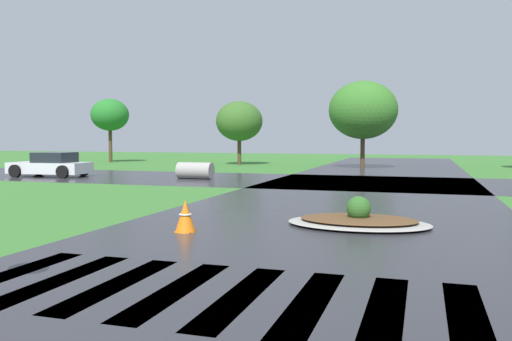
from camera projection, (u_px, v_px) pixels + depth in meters
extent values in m
cube|color=#2B2B30|center=(324.00, 224.00, 12.37)|extent=(9.16, 80.00, 0.01)
cube|color=#2B2B30|center=(371.00, 183.00, 23.43)|extent=(90.00, 8.24, 0.01)
cube|color=white|center=(11.00, 274.00, 7.84)|extent=(0.45, 2.84, 0.01)
cube|color=white|center=(63.00, 279.00, 7.57)|extent=(0.45, 2.84, 0.01)
cube|color=white|center=(117.00, 284.00, 7.30)|extent=(0.45, 2.84, 0.01)
cube|color=white|center=(177.00, 290.00, 7.03)|extent=(0.45, 2.84, 0.01)
cube|color=white|center=(241.00, 296.00, 6.76)|extent=(0.45, 2.84, 0.01)
cube|color=white|center=(310.00, 302.00, 6.49)|extent=(0.45, 2.84, 0.01)
cube|color=white|center=(385.00, 310.00, 6.22)|extent=(0.45, 2.84, 0.01)
cube|color=white|center=(467.00, 317.00, 5.95)|extent=(0.45, 2.84, 0.01)
ellipsoid|color=#9E9B93|center=(358.00, 223.00, 12.11)|extent=(3.26, 2.22, 0.12)
ellipsoid|color=brown|center=(358.00, 219.00, 12.10)|extent=(2.67, 1.82, 0.10)
sphere|color=#2D6023|center=(359.00, 208.00, 12.09)|extent=(0.56, 0.56, 0.56)
cube|color=silver|center=(50.00, 168.00, 27.05)|extent=(4.07, 1.98, 0.56)
cube|color=#1E232B|center=(55.00, 157.00, 26.94)|extent=(1.89, 1.64, 0.51)
cylinder|color=black|center=(15.00, 171.00, 26.51)|extent=(0.65, 0.26, 0.64)
cylinder|color=black|center=(38.00, 169.00, 28.26)|extent=(0.65, 0.26, 0.64)
cylinder|color=black|center=(63.00, 172.00, 25.85)|extent=(0.65, 0.26, 0.64)
cylinder|color=black|center=(83.00, 170.00, 27.61)|extent=(0.65, 0.26, 0.64)
cylinder|color=#9E9B93|center=(195.00, 171.00, 25.58)|extent=(1.72, 0.80, 0.80)
cone|color=orange|center=(185.00, 216.00, 11.28)|extent=(0.44, 0.44, 0.69)
torus|color=white|center=(185.00, 214.00, 11.28)|extent=(0.27, 0.27, 0.04)
cube|color=orange|center=(185.00, 231.00, 11.30)|extent=(0.36, 0.36, 0.03)
cylinder|color=#4C3823|center=(110.00, 145.00, 42.29)|extent=(0.28, 0.28, 2.73)
ellipsoid|color=#247327|center=(110.00, 115.00, 42.14)|extent=(2.99, 2.99, 2.54)
cylinder|color=#4C3823|center=(239.00, 151.00, 38.51)|extent=(0.28, 0.28, 1.98)
ellipsoid|color=#376225|center=(239.00, 121.00, 38.37)|extent=(3.39, 3.39, 2.88)
cylinder|color=#4C3823|center=(363.00, 151.00, 33.91)|extent=(0.28, 0.28, 2.21)
ellipsoid|color=#377328|center=(363.00, 110.00, 33.74)|extent=(4.35, 4.35, 3.70)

